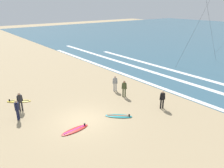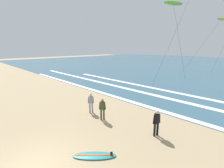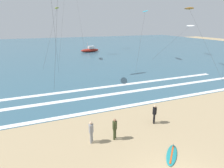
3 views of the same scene
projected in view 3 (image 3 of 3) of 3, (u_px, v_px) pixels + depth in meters
ocean_surface at (59, 49)px, 57.02m from camera, size 140.00×90.00×0.01m
wave_foam_shoreline at (126, 106)px, 18.13m from camera, size 53.79×0.57×0.01m
wave_foam_mid_break at (100, 96)px, 20.68m from camera, size 56.67×0.69×0.01m
wave_foam_outer_break at (93, 89)px, 22.97m from camera, size 37.69×0.71×0.01m
surfer_right_near at (155, 112)px, 14.86m from camera, size 0.32×0.50×1.60m
surfer_left_near at (91, 130)px, 12.43m from camera, size 0.37×0.47×1.60m
surfer_left_far at (115, 127)px, 12.79m from camera, size 0.43×0.41×1.60m
surfboard_near_water at (172, 155)px, 11.46m from camera, size 1.90×1.92×0.25m
kite_cyan_high_left at (145, 12)px, 37.77m from camera, size 7.37×10.71×10.17m
kite_orange_high_right at (189, 9)px, 32.05m from camera, size 2.29×11.57×10.32m
kite_white_mid_center at (190, 26)px, 44.80m from camera, size 12.10×3.57×7.24m
kite_yellow_distant_low at (57, 8)px, 37.50m from camera, size 4.77×9.06×10.77m
offshore_boat at (90, 50)px, 51.03m from camera, size 5.35×2.22×2.70m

